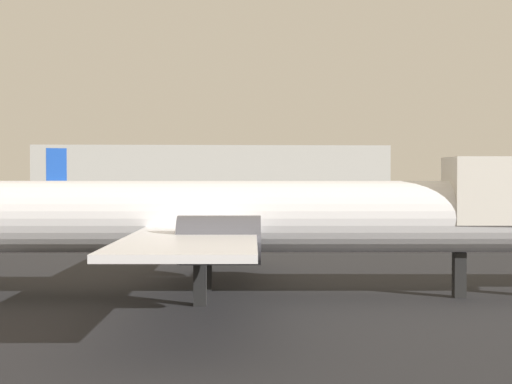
% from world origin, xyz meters
% --- Properties ---
extents(airplane_at_gate, '(36.08, 24.68, 11.11)m').
position_xyz_m(airplane_at_gate, '(-3.56, 23.17, 3.43)').
color(airplane_at_gate, white).
rests_on(airplane_at_gate, ground_plane).
extents(airplane_distant, '(25.71, 20.66, 8.21)m').
position_xyz_m(airplane_distant, '(-12.74, 80.01, 2.73)').
color(airplane_distant, white).
rests_on(airplane_distant, ground_plane).
extents(terminal_building, '(63.76, 27.02, 10.54)m').
position_xyz_m(terminal_building, '(-4.03, 139.32, 5.27)').
color(terminal_building, '#B7B7B2').
rests_on(terminal_building, ground_plane).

